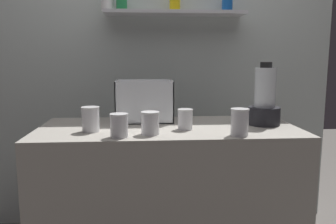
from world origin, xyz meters
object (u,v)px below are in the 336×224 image
(juice_cup_pomegranate_far_left, at_px, (91,120))
(juice_cup_mango_left, at_px, (119,127))
(juice_cup_carrot_right, at_px, (185,120))
(juice_cup_mango_middle, at_px, (150,124))
(blender_pitcher, at_px, (265,102))
(juice_cup_carrot_far_right, at_px, (240,124))
(carrot_display_bin, at_px, (144,108))

(juice_cup_pomegranate_far_left, bearing_deg, juice_cup_mango_left, -41.78)
(juice_cup_mango_left, height_order, juice_cup_carrot_right, juice_cup_mango_left)
(juice_cup_mango_middle, bearing_deg, blender_pitcher, 17.32)
(blender_pitcher, distance_m, juice_cup_mango_left, 0.83)
(juice_cup_pomegranate_far_left, distance_m, juice_cup_carrot_far_right, 0.74)
(blender_pitcher, relative_size, juice_cup_mango_middle, 3.11)
(blender_pitcher, bearing_deg, juice_cup_mango_left, -162.40)
(juice_cup_mango_middle, bearing_deg, juice_cup_carrot_far_right, -7.85)
(juice_cup_mango_left, height_order, juice_cup_mango_middle, same)
(blender_pitcher, xyz_separation_m, juice_cup_carrot_far_right, (-0.21, -0.26, -0.07))
(juice_cup_mango_left, distance_m, juice_cup_carrot_far_right, 0.58)
(juice_cup_pomegranate_far_left, distance_m, juice_cup_mango_left, 0.21)
(carrot_display_bin, relative_size, blender_pitcher, 0.95)
(juice_cup_mango_middle, bearing_deg, carrot_display_bin, 94.95)
(blender_pitcher, height_order, juice_cup_pomegranate_far_left, blender_pitcher)
(carrot_display_bin, distance_m, juice_cup_mango_left, 0.43)
(juice_cup_pomegranate_far_left, relative_size, juice_cup_mango_middle, 1.13)
(carrot_display_bin, height_order, juice_cup_mango_left, carrot_display_bin)
(blender_pitcher, bearing_deg, juice_cup_pomegranate_far_left, -173.15)
(carrot_display_bin, relative_size, juice_cup_carrot_far_right, 2.52)
(juice_cup_mango_left, bearing_deg, blender_pitcher, 17.60)
(carrot_display_bin, xyz_separation_m, juice_cup_pomegranate_far_left, (-0.27, -0.28, -0.02))
(juice_cup_mango_left, distance_m, juice_cup_carrot_right, 0.37)
(juice_cup_pomegranate_far_left, bearing_deg, juice_cup_carrot_far_right, -11.31)
(carrot_display_bin, distance_m, juice_cup_carrot_far_right, 0.63)
(juice_cup_mango_middle, bearing_deg, juice_cup_carrot_right, 29.68)
(juice_cup_mango_left, relative_size, juice_cup_mango_middle, 1.00)
(juice_cup_mango_middle, distance_m, juice_cup_carrot_right, 0.21)
(carrot_display_bin, xyz_separation_m, juice_cup_carrot_right, (0.22, -0.26, -0.03))
(juice_cup_pomegranate_far_left, bearing_deg, carrot_display_bin, 46.19)
(blender_pitcher, distance_m, juice_cup_carrot_far_right, 0.34)
(juice_cup_pomegranate_far_left, relative_size, juice_cup_mango_left, 1.13)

